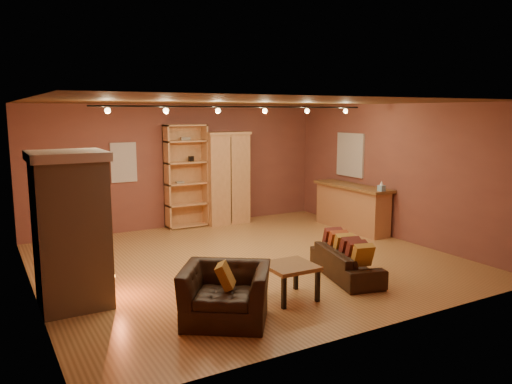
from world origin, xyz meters
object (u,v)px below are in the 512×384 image
bookcase (185,175)px  bar_counter (352,207)px  armoire (226,178)px  armchair (225,285)px  loveseat (346,256)px  coffee_table (290,269)px  fireplace (72,230)px

bookcase → bar_counter: (3.13, -2.15, -0.68)m
armoire → armchair: 5.71m
armoire → loveseat: bearing=-90.9°
coffee_table → loveseat: bearing=15.0°
fireplace → bar_counter: fireplace is taller
armoire → armchair: armoire is taller
fireplace → coffee_table: (2.70, -1.28, -0.63)m
fireplace → coffee_table: bearing=-25.4°
bookcase → bar_counter: 3.85m
bookcase → armchair: bookcase is taller
fireplace → bookcase: bookcase is taller
fireplace → armchair: (1.57, -1.51, -0.59)m
loveseat → armchair: (-2.44, -0.58, 0.14)m
armoire → armchair: (-2.51, -5.08, -0.62)m
armchair → bookcase: bearing=108.3°
bar_counter → armoire: bearing=137.3°
armoire → coffee_table: armoire is taller
fireplace → armoire: size_ratio=0.98×
armoire → coffee_table: 5.09m
bookcase → armchair: (-1.55, -5.24, -0.72)m
fireplace → armchair: bearing=-44.0°
armoire → bar_counter: size_ratio=1.02×
bar_counter → coffee_table: (-3.54, -2.86, -0.09)m
coffee_table → fireplace: bearing=154.6°
bookcase → loveseat: bearing=-79.2°
armoire → bar_counter: armoire is taller
coffee_table → armchair: bearing=-168.6°
coffee_table → armoire: bearing=74.1°
bar_counter → coffee_table: size_ratio=3.15×
fireplace → armoire: armoire is taller
loveseat → bookcase: bearing=25.0°
bookcase → armoire: bookcase is taller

